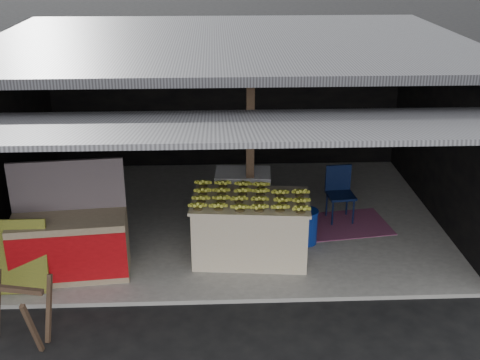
{
  "coord_description": "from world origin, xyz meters",
  "views": [
    {
      "loc": [
        -0.22,
        -6.64,
        4.51
      ],
      "look_at": [
        0.13,
        1.57,
        1.1
      ],
      "focal_mm": 45.0,
      "sensor_mm": 36.0,
      "label": 1
    }
  ],
  "objects_px": {
    "banana_table": "(250,228)",
    "neighbor_stall": "(71,244)",
    "sawhorse": "(13,308)",
    "plastic_chair": "(339,188)",
    "white_crate": "(243,200)",
    "water_barrel": "(306,227)"
  },
  "relations": [
    {
      "from": "neighbor_stall",
      "to": "sawhorse",
      "type": "relative_size",
      "value": 1.91
    },
    {
      "from": "neighbor_stall",
      "to": "water_barrel",
      "type": "distance_m",
      "value": 3.47
    },
    {
      "from": "banana_table",
      "to": "water_barrel",
      "type": "xyz_separation_m",
      "value": [
        0.87,
        0.4,
        -0.21
      ]
    },
    {
      "from": "banana_table",
      "to": "neighbor_stall",
      "type": "height_order",
      "value": "neighbor_stall"
    },
    {
      "from": "neighbor_stall",
      "to": "white_crate",
      "type": "bearing_deg",
      "value": 23.52
    },
    {
      "from": "sawhorse",
      "to": "plastic_chair",
      "type": "distance_m",
      "value": 5.35
    },
    {
      "from": "neighbor_stall",
      "to": "sawhorse",
      "type": "height_order",
      "value": "neighbor_stall"
    },
    {
      "from": "banana_table",
      "to": "water_barrel",
      "type": "relative_size",
      "value": 3.44
    },
    {
      "from": "water_barrel",
      "to": "plastic_chair",
      "type": "xyz_separation_m",
      "value": [
        0.66,
        0.83,
        0.28
      ]
    },
    {
      "from": "plastic_chair",
      "to": "neighbor_stall",
      "type": "bearing_deg",
      "value": -163.8
    },
    {
      "from": "banana_table",
      "to": "plastic_chair",
      "type": "relative_size",
      "value": 1.94
    },
    {
      "from": "sawhorse",
      "to": "white_crate",
      "type": "bearing_deg",
      "value": 58.13
    },
    {
      "from": "white_crate",
      "to": "sawhorse",
      "type": "relative_size",
      "value": 1.14
    },
    {
      "from": "sawhorse",
      "to": "banana_table",
      "type": "bearing_deg",
      "value": 45.75
    },
    {
      "from": "sawhorse",
      "to": "plastic_chair",
      "type": "relative_size",
      "value": 0.92
    },
    {
      "from": "white_crate",
      "to": "sawhorse",
      "type": "height_order",
      "value": "white_crate"
    },
    {
      "from": "neighbor_stall",
      "to": "plastic_chair",
      "type": "height_order",
      "value": "neighbor_stall"
    },
    {
      "from": "white_crate",
      "to": "plastic_chair",
      "type": "bearing_deg",
      "value": 13.35
    },
    {
      "from": "white_crate",
      "to": "water_barrel",
      "type": "xyz_separation_m",
      "value": [
        0.94,
        -0.57,
        -0.22
      ]
    },
    {
      "from": "white_crate",
      "to": "water_barrel",
      "type": "height_order",
      "value": "white_crate"
    },
    {
      "from": "plastic_chair",
      "to": "banana_table",
      "type": "bearing_deg",
      "value": -147.01
    },
    {
      "from": "neighbor_stall",
      "to": "banana_table",
      "type": "bearing_deg",
      "value": 3.16
    }
  ]
}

